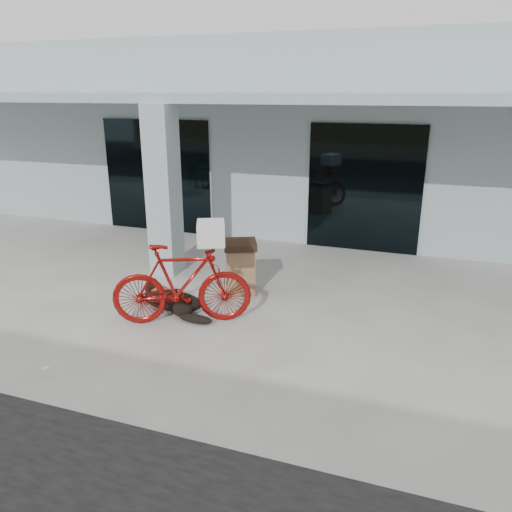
% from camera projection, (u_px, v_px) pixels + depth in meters
% --- Properties ---
extents(ground, '(80.00, 80.00, 0.00)m').
position_uv_depth(ground, '(182.00, 335.00, 7.13)').
color(ground, beige).
rests_on(ground, ground).
extents(building, '(22.00, 7.00, 4.50)m').
position_uv_depth(building, '(319.00, 132.00, 14.04)').
color(building, '#9CABB0').
rests_on(building, ground).
extents(storefront_glass_left, '(2.80, 0.06, 2.70)m').
position_uv_depth(storefront_glass_left, '(157.00, 176.00, 12.18)').
color(storefront_glass_left, black).
rests_on(storefront_glass_left, ground).
extents(storefront_glass_right, '(2.40, 0.06, 2.70)m').
position_uv_depth(storefront_glass_right, '(364.00, 189.00, 10.60)').
color(storefront_glass_right, black).
rests_on(storefront_glass_right, ground).
extents(column, '(0.50, 0.50, 3.12)m').
position_uv_depth(column, '(164.00, 192.00, 9.17)').
color(column, '#9CABB0').
rests_on(column, ground).
extents(overhang, '(22.00, 2.80, 0.18)m').
position_uv_depth(overhang, '(264.00, 98.00, 9.35)').
color(overhang, '#9CABB0').
rests_on(overhang, column).
extents(bicycle, '(2.11, 1.37, 1.23)m').
position_uv_depth(bicycle, '(182.00, 284.00, 7.35)').
color(bicycle, maroon).
rests_on(bicycle, ground).
extents(laundry_basket, '(0.57, 0.64, 0.31)m').
position_uv_depth(laundry_basket, '(211.00, 233.00, 7.15)').
color(laundry_basket, white).
rests_on(laundry_basket, bicycle).
extents(dog, '(1.23, 0.79, 0.39)m').
position_uv_depth(dog, '(173.00, 300.00, 7.86)').
color(dog, black).
rests_on(dog, ground).
extents(cup_near_dog, '(0.09, 0.09, 0.10)m').
position_uv_depth(cup_near_dog, '(46.00, 371.00, 6.11)').
color(cup_near_dog, white).
rests_on(cup_near_dog, ground).
extents(trash_receptacle, '(0.71, 0.71, 0.92)m').
position_uv_depth(trash_receptacle, '(240.00, 267.00, 8.53)').
color(trash_receptacle, '#896747').
rests_on(trash_receptacle, ground).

